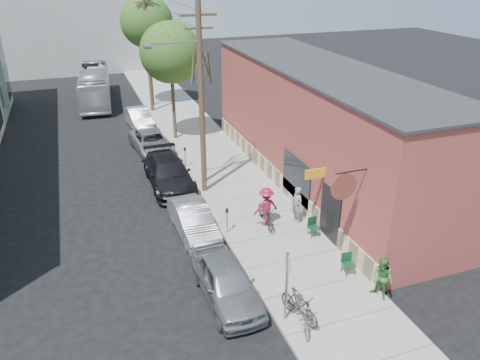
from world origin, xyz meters
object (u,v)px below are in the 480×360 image
object	(u,v)px
patron_grey	(297,205)
car_2	(169,173)
tree_leafy_mid	(170,53)
tree_leafy_far	(147,22)
car_0	(227,282)
patio_chair_b	(349,264)
car_4	(139,118)
parking_meter_far	(185,154)
parked_bike_a	(299,306)
sign_post	(287,280)
car_3	(151,142)
bus	(95,86)
cyclist	(266,207)
tree_bare	(203,132)
utility_pole_near	(200,97)
parked_bike_b	(306,318)
parking_meter_near	(227,217)
patron_green	(382,279)
car_1	(193,220)
patio_chair_a	(314,227)

from	to	relation	value
patron_grey	car_2	xyz separation A→B (m)	(-4.90, 6.29, -0.26)
tree_leafy_mid	tree_leafy_far	distance (m)	9.06
tree_leafy_mid	car_0	world-z (taller)	tree_leafy_mid
patio_chair_b	car_4	distance (m)	22.45
parking_meter_far	tree_leafy_mid	bearing A→B (deg)	84.09
parked_bike_a	sign_post	bearing A→B (deg)	144.05
patron_grey	parked_bike_a	world-z (taller)	patron_grey
sign_post	car_3	distance (m)	18.09
bus	cyclist	bearing A→B (deg)	-72.08
sign_post	parking_meter_far	size ratio (longest dim) A/B	2.26
tree_bare	patron_grey	xyz separation A→B (m)	(2.90, -5.98, -2.06)
utility_pole_near	car_2	distance (m)	5.09
parking_meter_far	car_2	distance (m)	2.55
parked_bike_b	car_0	xyz separation A→B (m)	(-2.01, 2.57, 0.21)
sign_post	car_3	size ratio (longest dim) A/B	0.58
parking_meter_near	car_0	bearing A→B (deg)	-108.57
cyclist	utility_pole_near	bearing A→B (deg)	-74.88
utility_pole_near	tree_leafy_far	world-z (taller)	utility_pole_near
tree_bare	patron_green	distance (m)	12.79
patio_chair_b	parked_bike_b	xyz separation A→B (m)	(-3.05, -2.21, -0.02)
cyclist	parked_bike_b	world-z (taller)	cyclist
car_2	bus	size ratio (longest dim) A/B	0.52
parking_meter_near	tree_bare	world-z (taller)	tree_bare
car_1	parked_bike_a	bearing A→B (deg)	-76.01
sign_post	parked_bike_b	world-z (taller)	sign_post
patron_green	car_2	size ratio (longest dim) A/B	0.31
patio_chair_a	parking_meter_far	bearing A→B (deg)	105.45
tree_bare	car_2	xyz separation A→B (m)	(-2.00, 0.30, -2.32)
parked_bike_a	car_2	bearing A→B (deg)	81.83
patio_chair_a	car_0	xyz separation A→B (m)	(-5.09, -2.68, 0.18)
parking_meter_near	parking_meter_far	size ratio (longest dim) A/B	1.00
sign_post	patio_chair_b	distance (m)	4.03
patio_chair_a	bus	size ratio (longest dim) A/B	0.08
patio_chair_a	car_4	distance (m)	19.51
sign_post	parking_meter_near	distance (m)	6.29
tree_bare	tree_leafy_far	bearing A→B (deg)	90.00
sign_post	car_1	xyz separation A→B (m)	(-1.55, 6.86, -1.12)
car_0	car_4	bearing A→B (deg)	88.50
parking_meter_far	patron_grey	distance (m)	9.06
tree_leafy_mid	patio_chair_a	bearing A→B (deg)	-78.44
parked_bike_b	utility_pole_near	bearing A→B (deg)	112.57
parked_bike_a	car_0	world-z (taller)	car_0
tree_leafy_far	car_4	distance (m)	8.55
sign_post	parking_meter_near	world-z (taller)	sign_post
car_2	bus	world-z (taller)	bus
parked_bike_a	car_4	distance (m)	23.66
sign_post	parked_bike_a	distance (m)	1.22
tree_leafy_far	car_1	bearing A→B (deg)	-95.23
patio_chair_a	car_1	xyz separation A→B (m)	(-5.09, 2.27, 0.13)
parked_bike_a	utility_pole_near	bearing A→B (deg)	74.85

